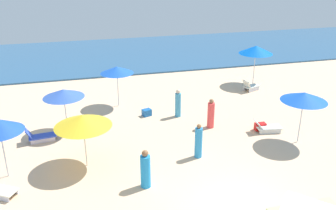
{
  "coord_description": "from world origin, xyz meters",
  "views": [
    {
      "loc": [
        -5.24,
        -9.61,
        8.4
      ],
      "look_at": [
        -0.87,
        7.0,
        1.37
      ],
      "focal_mm": 38.68,
      "sensor_mm": 36.0,
      "label": 1
    }
  ],
  "objects_px": {
    "beachgoer_1": "(178,104)",
    "cooler_box_0": "(147,113)",
    "umbrella_4": "(304,97)",
    "lounge_chair_0_1": "(83,124)",
    "lounge_chair_5_0": "(251,86)",
    "umbrella_3": "(117,70)",
    "lounge_chair_4_0": "(267,127)",
    "lounge_chair_0_0": "(40,136)",
    "umbrella_5": "(256,50)",
    "beachgoer_3": "(199,142)",
    "umbrella_2": "(83,121)",
    "umbrella_0": "(63,93)",
    "cooler_box_1": "(260,127)",
    "beachgoer_0": "(211,114)",
    "beachgoer_2": "(145,170)"
  },
  "relations": [
    {
      "from": "beachgoer_3",
      "to": "cooler_box_1",
      "type": "relative_size",
      "value": 2.9
    },
    {
      "from": "lounge_chair_0_0",
      "to": "beachgoer_3",
      "type": "height_order",
      "value": "beachgoer_3"
    },
    {
      "from": "umbrella_3",
      "to": "lounge_chair_4_0",
      "type": "relative_size",
      "value": 1.64
    },
    {
      "from": "umbrella_2",
      "to": "beachgoer_1",
      "type": "height_order",
      "value": "umbrella_2"
    },
    {
      "from": "umbrella_2",
      "to": "beachgoer_2",
      "type": "height_order",
      "value": "umbrella_2"
    },
    {
      "from": "lounge_chair_5_0",
      "to": "umbrella_4",
      "type": "bearing_deg",
      "value": 150.65
    },
    {
      "from": "lounge_chair_4_0",
      "to": "umbrella_5",
      "type": "distance_m",
      "value": 8.01
    },
    {
      "from": "umbrella_0",
      "to": "lounge_chair_0_1",
      "type": "distance_m",
      "value": 2.02
    },
    {
      "from": "umbrella_3",
      "to": "lounge_chair_5_0",
      "type": "distance_m",
      "value": 9.22
    },
    {
      "from": "umbrella_5",
      "to": "beachgoer_0",
      "type": "height_order",
      "value": "umbrella_5"
    },
    {
      "from": "lounge_chair_0_0",
      "to": "umbrella_2",
      "type": "height_order",
      "value": "umbrella_2"
    },
    {
      "from": "umbrella_4",
      "to": "beachgoer_0",
      "type": "xyz_separation_m",
      "value": [
        -3.54,
        2.66,
        -1.63
      ]
    },
    {
      "from": "lounge_chair_5_0",
      "to": "beachgoer_0",
      "type": "relative_size",
      "value": 0.83
    },
    {
      "from": "umbrella_0",
      "to": "lounge_chair_4_0",
      "type": "height_order",
      "value": "umbrella_0"
    },
    {
      "from": "lounge_chair_4_0",
      "to": "umbrella_5",
      "type": "xyz_separation_m",
      "value": [
        2.86,
        7.14,
        2.24
      ]
    },
    {
      "from": "lounge_chair_0_1",
      "to": "beachgoer_1",
      "type": "bearing_deg",
      "value": -99.12
    },
    {
      "from": "beachgoer_2",
      "to": "lounge_chair_0_1",
      "type": "bearing_deg",
      "value": 58.91
    },
    {
      "from": "lounge_chair_0_0",
      "to": "lounge_chair_0_1",
      "type": "xyz_separation_m",
      "value": [
        2.12,
        0.91,
        0.01
      ]
    },
    {
      "from": "umbrella_4",
      "to": "lounge_chair_0_1",
      "type": "bearing_deg",
      "value": 157.39
    },
    {
      "from": "umbrella_0",
      "to": "beachgoer_0",
      "type": "distance_m",
      "value": 7.62
    },
    {
      "from": "umbrella_5",
      "to": "lounge_chair_5_0",
      "type": "distance_m",
      "value": 2.63
    },
    {
      "from": "umbrella_0",
      "to": "umbrella_4",
      "type": "distance_m",
      "value": 11.63
    },
    {
      "from": "cooler_box_0",
      "to": "umbrella_3",
      "type": "bearing_deg",
      "value": 106.32
    },
    {
      "from": "beachgoer_0",
      "to": "beachgoer_3",
      "type": "relative_size",
      "value": 0.99
    },
    {
      "from": "lounge_chair_0_0",
      "to": "umbrella_5",
      "type": "bearing_deg",
      "value": -76.28
    },
    {
      "from": "umbrella_0",
      "to": "beachgoer_3",
      "type": "distance_m",
      "value": 7.2
    },
    {
      "from": "beachgoer_0",
      "to": "beachgoer_1",
      "type": "distance_m",
      "value": 2.21
    },
    {
      "from": "lounge_chair_0_1",
      "to": "lounge_chair_5_0",
      "type": "distance_m",
      "value": 11.64
    },
    {
      "from": "lounge_chair_0_1",
      "to": "beachgoer_1",
      "type": "distance_m",
      "value": 5.29
    },
    {
      "from": "beachgoer_1",
      "to": "lounge_chair_0_0",
      "type": "bearing_deg",
      "value": 164.37
    },
    {
      "from": "lounge_chair_5_0",
      "to": "cooler_box_0",
      "type": "relative_size",
      "value": 2.8
    },
    {
      "from": "umbrella_3",
      "to": "umbrella_4",
      "type": "bearing_deg",
      "value": -41.25
    },
    {
      "from": "umbrella_4",
      "to": "umbrella_0",
      "type": "bearing_deg",
      "value": 159.61
    },
    {
      "from": "lounge_chair_4_0",
      "to": "cooler_box_1",
      "type": "bearing_deg",
      "value": 45.83
    },
    {
      "from": "cooler_box_1",
      "to": "lounge_chair_0_1",
      "type": "bearing_deg",
      "value": -13.8
    },
    {
      "from": "beachgoer_1",
      "to": "cooler_box_0",
      "type": "bearing_deg",
      "value": 137.77
    },
    {
      "from": "umbrella_5",
      "to": "cooler_box_1",
      "type": "height_order",
      "value": "umbrella_5"
    },
    {
      "from": "umbrella_2",
      "to": "umbrella_5",
      "type": "bearing_deg",
      "value": 33.89
    },
    {
      "from": "lounge_chair_0_1",
      "to": "beachgoer_2",
      "type": "bearing_deg",
      "value": -172.13
    },
    {
      "from": "lounge_chair_0_0",
      "to": "lounge_chair_0_1",
      "type": "height_order",
      "value": "lounge_chair_0_0"
    },
    {
      "from": "umbrella_5",
      "to": "beachgoer_3",
      "type": "distance_m",
      "value": 11.32
    },
    {
      "from": "umbrella_0",
      "to": "lounge_chair_0_0",
      "type": "bearing_deg",
      "value": -149.43
    },
    {
      "from": "lounge_chair_0_0",
      "to": "cooler_box_1",
      "type": "xyz_separation_m",
      "value": [
        11.06,
        -1.61,
        -0.07
      ]
    },
    {
      "from": "umbrella_4",
      "to": "beachgoer_3",
      "type": "distance_m",
      "value": 5.44
    },
    {
      "from": "umbrella_2",
      "to": "umbrella_5",
      "type": "height_order",
      "value": "umbrella_5"
    },
    {
      "from": "lounge_chair_4_0",
      "to": "cooler_box_0",
      "type": "distance_m",
      "value": 6.65
    },
    {
      "from": "umbrella_2",
      "to": "beachgoer_2",
      "type": "relative_size",
      "value": 1.49
    },
    {
      "from": "beachgoer_2",
      "to": "umbrella_4",
      "type": "bearing_deg",
      "value": -38.35
    },
    {
      "from": "umbrella_0",
      "to": "cooler_box_0",
      "type": "distance_m",
      "value": 4.88
    },
    {
      "from": "lounge_chair_4_0",
      "to": "lounge_chair_5_0",
      "type": "height_order",
      "value": "lounge_chair_5_0"
    }
  ]
}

